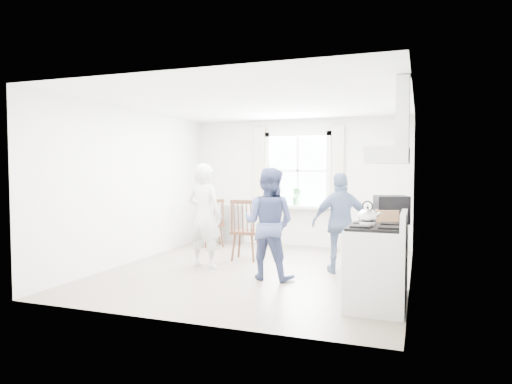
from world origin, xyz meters
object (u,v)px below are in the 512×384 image
object	(u,v)px
windsor_chair_a	(214,218)
windsor_chair_b	(244,223)
stereo_stack	(391,209)
low_cabinet	(387,259)
person_right	(341,223)
person_left	(204,216)
gas_stove	(376,267)
person_mid	(269,224)

from	to	relation	value
windsor_chair_a	windsor_chair_b	world-z (taller)	windsor_chair_b
windsor_chair_a	stereo_stack	bearing A→B (deg)	-32.90
low_cabinet	person_right	bearing A→B (deg)	127.17
person_left	gas_stove	bearing A→B (deg)	161.86
person_left	windsor_chair_b	bearing A→B (deg)	-113.58
person_mid	gas_stove	bearing A→B (deg)	154.11
windsor_chair_b	windsor_chair_a	bearing A→B (deg)	135.01
low_cabinet	person_mid	xyz separation A→B (m)	(-1.66, 0.25, 0.35)
windsor_chair_a	person_right	bearing A→B (deg)	-26.57
stereo_stack	windsor_chair_a	size ratio (longest dim) A/B	0.48
windsor_chair_b	person_mid	bearing A→B (deg)	-52.80
stereo_stack	person_mid	distance (m)	1.73
person_mid	person_right	world-z (taller)	person_mid
gas_stove	windsor_chair_a	bearing A→B (deg)	138.43
gas_stove	stereo_stack	xyz separation A→B (m)	(0.11, 0.76, 0.59)
low_cabinet	windsor_chair_b	size ratio (longest dim) A/B	0.84
person_left	person_mid	xyz separation A→B (m)	(1.21, -0.35, -0.03)
gas_stove	windsor_chair_a	world-z (taller)	gas_stove
stereo_stack	person_mid	world-z (taller)	person_mid
windsor_chair_b	low_cabinet	bearing A→B (deg)	-27.82
gas_stove	windsor_chair_b	bearing A→B (deg)	140.09
person_mid	windsor_chair_a	bearing A→B (deg)	-43.77
low_cabinet	gas_stove	bearing A→B (deg)	-95.68
person_mid	person_left	bearing A→B (deg)	-11.52
windsor_chair_b	gas_stove	bearing A→B (deg)	-39.91
low_cabinet	person_right	world-z (taller)	person_right
stereo_stack	person_mid	size ratio (longest dim) A/B	0.30
person_right	gas_stove	bearing A→B (deg)	87.74
windsor_chair_a	person_mid	size ratio (longest dim) A/B	0.61
person_left	person_right	xyz separation A→B (m)	(2.13, 0.37, -0.07)
person_mid	windsor_chair_b	bearing A→B (deg)	-47.95
windsor_chair_b	person_right	bearing A→B (deg)	-10.66
person_right	windsor_chair_a	bearing A→B (deg)	-50.60
gas_stove	person_mid	bearing A→B (deg)	149.26
gas_stove	low_cabinet	size ratio (longest dim) A/B	1.24
windsor_chair_b	person_right	world-z (taller)	person_right
low_cabinet	person_left	distance (m)	2.95
person_left	stereo_stack	bearing A→B (deg)	176.26
low_cabinet	windsor_chair_b	world-z (taller)	windsor_chair_b
person_mid	stereo_stack	bearing A→B (deg)	178.62
windsor_chair_b	person_mid	size ratio (longest dim) A/B	0.67
low_cabinet	windsor_chair_a	bearing A→B (deg)	146.13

